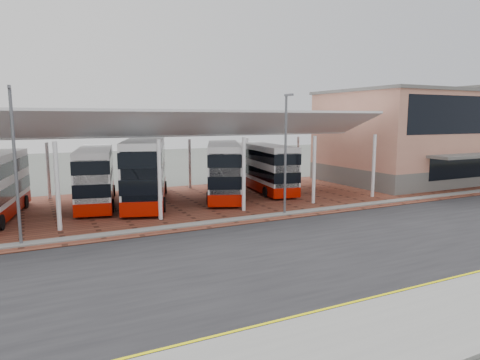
{
  "coord_description": "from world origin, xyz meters",
  "views": [
    {
      "loc": [
        -13.44,
        -17.79,
        6.51
      ],
      "look_at": [
        -1.25,
        6.58,
        2.56
      ],
      "focal_mm": 32.0,
      "sensor_mm": 36.0,
      "label": 1
    }
  ],
  "objects_px": {
    "terminal": "(417,136)",
    "bus_3": "(146,171)",
    "bus_4": "(223,170)",
    "bus_2": "(96,177)",
    "bus_5": "(265,168)"
  },
  "relations": [
    {
      "from": "terminal",
      "to": "bus_3",
      "type": "bearing_deg",
      "value": 178.92
    },
    {
      "from": "bus_4",
      "to": "bus_2",
      "type": "bearing_deg",
      "value": -163.76
    },
    {
      "from": "bus_4",
      "to": "bus_5",
      "type": "relative_size",
      "value": 1.05
    },
    {
      "from": "bus_3",
      "to": "bus_5",
      "type": "bearing_deg",
      "value": 21.22
    },
    {
      "from": "bus_3",
      "to": "bus_4",
      "type": "bearing_deg",
      "value": 15.33
    },
    {
      "from": "terminal",
      "to": "bus_5",
      "type": "xyz_separation_m",
      "value": [
        -17.44,
        1.24,
        -2.54
      ]
    },
    {
      "from": "terminal",
      "to": "bus_4",
      "type": "bearing_deg",
      "value": 179.25
    },
    {
      "from": "bus_3",
      "to": "bus_2",
      "type": "bearing_deg",
      "value": -177.8
    },
    {
      "from": "terminal",
      "to": "bus_2",
      "type": "xyz_separation_m",
      "value": [
        -31.93,
        1.51,
        -2.49
      ]
    },
    {
      "from": "bus_5",
      "to": "terminal",
      "type": "bearing_deg",
      "value": 5.23
    },
    {
      "from": "bus_2",
      "to": "bus_3",
      "type": "xyz_separation_m",
      "value": [
        3.55,
        -0.97,
        0.31
      ]
    },
    {
      "from": "terminal",
      "to": "bus_4",
      "type": "relative_size",
      "value": 1.7
    },
    {
      "from": "bus_4",
      "to": "bus_5",
      "type": "distance_m",
      "value": 4.62
    },
    {
      "from": "bus_4",
      "to": "bus_5",
      "type": "xyz_separation_m",
      "value": [
        4.52,
        0.95,
        -0.14
      ]
    },
    {
      "from": "bus_2",
      "to": "bus_5",
      "type": "xyz_separation_m",
      "value": [
        14.49,
        -0.27,
        -0.05
      ]
    }
  ]
}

